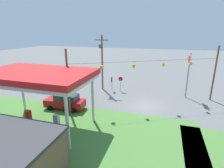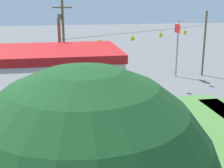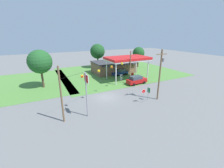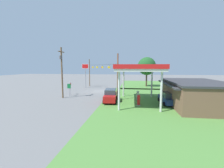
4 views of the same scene
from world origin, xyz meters
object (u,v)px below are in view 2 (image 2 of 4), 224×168
fuel_pump_near (69,118)px  stop_sign_overhead (177,38)px  gas_station_store (29,166)px  car_at_pumps_front (47,97)px  stop_sign_roadside (93,65)px  fuel_pump_far (20,122)px  car_at_pumps_rear (35,145)px  gas_station_canopy (41,57)px  route_sign (81,67)px  utility_pole_main (63,37)px

fuel_pump_near → stop_sign_overhead: (-13.51, -13.53, 3.97)m
gas_station_store → car_at_pumps_front: 12.82m
stop_sign_roadside → fuel_pump_far: bearing=-117.0°
car_at_pumps_rear → gas_station_canopy: bearing=80.6°
gas_station_canopy → stop_sign_roadside: gas_station_canopy is taller
stop_sign_overhead → car_at_pumps_rear: bearing=48.9°
route_sign → utility_pole_main: utility_pole_main is taller
gas_station_store → car_at_pumps_rear: 3.95m
stop_sign_overhead → route_sign: size_ratio=2.80×
car_at_pumps_rear → stop_sign_roadside: stop_sign_roadside is taller
car_at_pumps_rear → stop_sign_overhead: (-15.68, -18.00, 3.74)m
stop_sign_overhead → utility_pole_main: (13.48, -0.03, 0.42)m
gas_station_store → car_at_pumps_rear: bearing=-89.4°
fuel_pump_near → route_sign: bearing=-98.2°
car_at_pumps_front → utility_pole_main: utility_pole_main is taller
fuel_pump_near → stop_sign_roadside: stop_sign_roadside is taller
gas_station_store → stop_sign_overhead: bearing=-125.6°
gas_station_store → fuel_pump_far: gas_station_store is taller
car_at_pumps_rear → gas_station_store: bearing=-93.6°
gas_station_canopy → utility_pole_main: size_ratio=1.19×
fuel_pump_near → fuel_pump_far: 3.54m
gas_station_canopy → fuel_pump_far: size_ratio=7.11×
car_at_pumps_rear → stop_sign_roadside: 18.77m
stop_sign_overhead → route_sign: 12.00m
gas_station_canopy → stop_sign_roadside: size_ratio=4.35×
gas_station_canopy → gas_station_store: bearing=87.5°
utility_pole_main → stop_sign_overhead: bearing=179.9°
car_at_pumps_front → fuel_pump_far: bearing=63.7°
gas_station_canopy → fuel_pump_far: gas_station_canopy is taller
car_at_pumps_front → stop_sign_overhead: (-15.20, -9.08, 3.67)m
utility_pole_main → fuel_pump_far: bearing=75.3°
stop_sign_roadside → fuel_pump_near: bearing=-103.9°
car_at_pumps_rear → utility_pole_main: utility_pole_main is taller
gas_station_store → fuel_pump_near: (-2.13, -8.33, -1.07)m
fuel_pump_near → stop_sign_overhead: size_ratio=0.23×
fuel_pump_far → car_at_pumps_rear: size_ratio=0.30×
fuel_pump_near → route_sign: 13.29m
gas_station_store → route_sign: size_ratio=5.33×
gas_station_canopy → fuel_pump_near: (-1.77, -0.00, -4.72)m
fuel_pump_near → car_at_pumps_rear: (2.17, 4.46, 0.23)m
car_at_pumps_front → utility_pole_main: 10.13m
car_at_pumps_rear → car_at_pumps_front: bearing=82.7°
car_at_pumps_front → stop_sign_roadside: (-5.02, -9.01, 0.79)m
fuel_pump_near → stop_sign_roadside: (-3.32, -13.47, 1.09)m
car_at_pumps_front → stop_sign_roadside: 10.34m
gas_station_canopy → fuel_pump_near: gas_station_canopy is taller
stop_sign_roadside → route_sign: 1.48m
gas_station_store → stop_sign_roadside: bearing=-104.1°
stop_sign_overhead → fuel_pump_near: bearing=45.1°
gas_station_store → fuel_pump_near: size_ratio=8.36×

